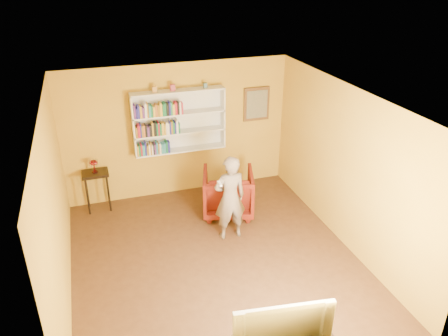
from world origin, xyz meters
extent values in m
cube|color=#412714|center=(0.00, 0.00, -0.06)|extent=(5.30, 5.80, 0.12)
cube|color=#B88A22|center=(0.00, 2.52, 1.35)|extent=(5.30, 0.04, 2.70)
cube|color=#B88A22|center=(0.00, -2.52, 1.35)|extent=(5.30, 0.04, 2.70)
cube|color=#B88A22|center=(-2.27, 0.00, 1.35)|extent=(0.04, 5.80, 2.70)
cube|color=#B88A22|center=(2.27, 0.00, 1.35)|extent=(0.04, 5.80, 2.70)
cube|color=silver|center=(0.00, 0.00, 2.73)|extent=(5.30, 5.80, 0.06)
cube|color=silver|center=(0.00, 2.48, 1.60)|extent=(1.80, 0.03, 1.20)
cube|color=silver|center=(-0.89, 2.35, 1.60)|extent=(0.03, 0.28, 1.20)
cube|color=silver|center=(0.89, 2.35, 1.60)|extent=(0.03, 0.28, 1.20)
cube|color=silver|center=(0.00, 2.35, 1.00)|extent=(1.80, 0.28, 0.03)
cube|color=silver|center=(0.00, 2.35, 1.38)|extent=(1.80, 0.28, 0.03)
cube|color=silver|center=(0.00, 2.35, 1.76)|extent=(1.80, 0.28, 0.03)
cube|color=silver|center=(0.00, 2.35, 2.20)|extent=(1.80, 0.28, 0.03)
cube|color=gold|center=(-0.85, 2.30, 1.12)|extent=(0.02, 0.16, 0.21)
cube|color=#176A3C|center=(-0.81, 2.31, 1.12)|extent=(0.03, 0.17, 0.22)
cube|color=#AE1A2D|center=(-0.78, 2.30, 1.13)|extent=(0.03, 0.17, 0.24)
cube|color=teal|center=(-0.74, 2.31, 1.13)|extent=(0.04, 0.18, 0.22)
cube|color=navy|center=(-0.70, 2.30, 1.15)|extent=(0.03, 0.17, 0.27)
cube|color=olive|center=(-0.66, 2.31, 1.11)|extent=(0.04, 0.18, 0.20)
cube|color=white|center=(-0.63, 2.31, 1.12)|extent=(0.02, 0.19, 0.21)
cube|color=olive|center=(-0.60, 2.30, 1.14)|extent=(0.03, 0.15, 0.25)
cube|color=white|center=(-0.57, 2.30, 1.11)|extent=(0.02, 0.15, 0.20)
cube|color=black|center=(-0.55, 2.31, 1.12)|extent=(0.03, 0.18, 0.21)
cube|color=#57287A|center=(-0.52, 2.31, 1.12)|extent=(0.03, 0.17, 0.21)
cube|color=teal|center=(-0.48, 2.30, 1.13)|extent=(0.03, 0.17, 0.24)
cube|color=olive|center=(-0.45, 2.31, 1.12)|extent=(0.02, 0.19, 0.21)
cube|color=white|center=(-0.42, 2.30, 1.12)|extent=(0.03, 0.17, 0.21)
cube|color=teal|center=(-0.38, 2.30, 1.11)|extent=(0.04, 0.16, 0.19)
cube|color=teal|center=(-0.33, 2.30, 1.12)|extent=(0.04, 0.16, 0.21)
cube|color=#176A3C|center=(-0.29, 2.31, 1.13)|extent=(0.03, 0.18, 0.24)
cube|color=navy|center=(-0.25, 2.29, 1.13)|extent=(0.04, 0.14, 0.22)
cube|color=olive|center=(-0.84, 2.31, 1.50)|extent=(0.03, 0.18, 0.20)
cube|color=#AE1A2D|center=(-0.80, 2.30, 1.52)|extent=(0.04, 0.17, 0.24)
cube|color=navy|center=(-0.76, 2.30, 1.53)|extent=(0.02, 0.16, 0.26)
cube|color=olive|center=(-0.73, 2.29, 1.51)|extent=(0.03, 0.15, 0.23)
cube|color=#B06123|center=(-0.70, 2.31, 1.51)|extent=(0.03, 0.17, 0.23)
cube|color=black|center=(-0.66, 2.31, 1.50)|extent=(0.04, 0.19, 0.22)
cube|color=#57287A|center=(-0.62, 2.30, 1.49)|extent=(0.04, 0.17, 0.20)
cube|color=black|center=(-0.58, 2.29, 1.50)|extent=(0.04, 0.14, 0.22)
cube|color=gold|center=(-0.54, 2.30, 1.53)|extent=(0.03, 0.16, 0.27)
cube|color=black|center=(-0.49, 2.29, 1.53)|extent=(0.04, 0.15, 0.27)
cube|color=#176A3C|center=(-0.45, 2.30, 1.52)|extent=(0.03, 0.16, 0.24)
cube|color=#AE1A2D|center=(-0.42, 2.31, 1.52)|extent=(0.03, 0.19, 0.26)
cube|color=#176A3C|center=(-0.39, 2.30, 1.51)|extent=(0.03, 0.16, 0.23)
cube|color=gold|center=(-0.34, 2.30, 1.52)|extent=(0.04, 0.15, 0.25)
cube|color=gold|center=(-0.30, 2.31, 1.50)|extent=(0.03, 0.18, 0.22)
cube|color=white|center=(-0.27, 2.30, 1.52)|extent=(0.03, 0.15, 0.24)
cube|color=white|center=(-0.23, 2.31, 1.51)|extent=(0.03, 0.18, 0.22)
cube|color=navy|center=(-0.20, 2.30, 1.52)|extent=(0.03, 0.16, 0.25)
cube|color=olive|center=(-0.17, 2.30, 1.52)|extent=(0.03, 0.17, 0.26)
cube|color=#176A3C|center=(-0.13, 2.29, 1.51)|extent=(0.03, 0.15, 0.23)
cube|color=navy|center=(-0.10, 2.31, 1.51)|extent=(0.02, 0.19, 0.23)
cube|color=white|center=(-0.07, 2.31, 1.53)|extent=(0.04, 0.19, 0.27)
cube|color=#176A3C|center=(-0.03, 2.31, 1.50)|extent=(0.03, 0.18, 0.21)
cube|color=#57287A|center=(-0.84, 2.31, 1.90)|extent=(0.04, 0.18, 0.25)
cube|color=navy|center=(-0.81, 2.31, 1.87)|extent=(0.02, 0.19, 0.19)
cube|color=navy|center=(-0.77, 2.30, 1.89)|extent=(0.04, 0.15, 0.24)
cube|color=gold|center=(-0.73, 2.31, 1.88)|extent=(0.04, 0.19, 0.22)
cube|color=#57287A|center=(-0.69, 2.30, 1.87)|extent=(0.04, 0.15, 0.20)
cube|color=white|center=(-0.64, 2.31, 1.91)|extent=(0.04, 0.17, 0.27)
cube|color=olive|center=(-0.60, 2.31, 1.91)|extent=(0.02, 0.17, 0.27)
cube|color=teal|center=(-0.57, 2.30, 1.89)|extent=(0.03, 0.15, 0.22)
cube|color=#176A3C|center=(-0.53, 2.31, 1.88)|extent=(0.03, 0.19, 0.21)
cube|color=gold|center=(-0.49, 2.31, 1.87)|extent=(0.04, 0.18, 0.20)
cube|color=#B06123|center=(-0.44, 2.30, 1.89)|extent=(0.04, 0.16, 0.23)
cube|color=olive|center=(-0.40, 2.30, 1.88)|extent=(0.04, 0.16, 0.22)
cube|color=gold|center=(-0.36, 2.31, 1.90)|extent=(0.04, 0.18, 0.24)
cube|color=#176A3C|center=(-0.31, 2.30, 1.89)|extent=(0.03, 0.16, 0.23)
cube|color=#176A3C|center=(-0.28, 2.31, 1.90)|extent=(0.03, 0.18, 0.24)
cube|color=black|center=(-0.23, 2.31, 1.89)|extent=(0.04, 0.19, 0.22)
cube|color=navy|center=(-0.19, 2.29, 1.90)|extent=(0.03, 0.15, 0.26)
cube|color=#176A3C|center=(-0.16, 2.30, 1.90)|extent=(0.03, 0.15, 0.25)
cube|color=gold|center=(-0.12, 2.29, 1.88)|extent=(0.04, 0.15, 0.21)
cube|color=#AE1A2D|center=(-0.07, 2.30, 1.89)|extent=(0.04, 0.15, 0.24)
cube|color=black|center=(-0.03, 2.31, 1.89)|extent=(0.03, 0.17, 0.23)
cube|color=white|center=(0.01, 2.30, 1.89)|extent=(0.03, 0.16, 0.24)
cube|color=#AE1A2D|center=(0.05, 2.29, 1.88)|extent=(0.03, 0.15, 0.22)
cube|color=#BB8435|center=(-0.43, 2.35, 2.27)|extent=(0.08, 0.08, 0.11)
cube|color=#9B3347|center=(-0.10, 2.35, 2.27)|extent=(0.09, 0.09, 0.12)
cube|color=slate|center=(0.54, 2.35, 2.26)|extent=(0.07, 0.07, 0.09)
cube|color=#523417|center=(1.65, 2.46, 1.75)|extent=(0.55, 0.04, 0.70)
cube|color=gray|center=(1.65, 2.44, 1.75)|extent=(0.45, 0.02, 0.58)
cylinder|color=black|center=(-1.88, 2.11, 0.37)|extent=(0.04, 0.04, 0.75)
cylinder|color=black|center=(-1.49, 2.11, 0.37)|extent=(0.04, 0.04, 0.75)
cylinder|color=black|center=(-1.88, 2.39, 0.37)|extent=(0.04, 0.04, 0.75)
cylinder|color=black|center=(-1.49, 2.39, 0.37)|extent=(0.04, 0.04, 0.75)
cube|color=black|center=(-1.69, 2.25, 0.77)|extent=(0.49, 0.37, 0.05)
cylinder|color=maroon|center=(-1.69, 2.25, 0.81)|extent=(0.11, 0.11, 0.02)
cylinder|color=maroon|center=(-1.69, 2.25, 0.89)|extent=(0.03, 0.03, 0.14)
ellipsoid|color=maroon|center=(-1.69, 2.25, 1.01)|extent=(0.15, 0.15, 0.10)
cylinder|color=beige|center=(-1.61, 2.25, 1.00)|extent=(0.01, 0.01, 0.11)
cylinder|color=beige|center=(-1.63, 2.30, 1.00)|extent=(0.01, 0.01, 0.11)
cylinder|color=beige|center=(-1.69, 2.32, 1.00)|extent=(0.01, 0.01, 0.11)
cylinder|color=beige|center=(-1.74, 2.30, 1.00)|extent=(0.01, 0.01, 0.11)
cylinder|color=beige|center=(-1.76, 2.25, 1.00)|extent=(0.01, 0.01, 0.11)
cylinder|color=beige|center=(-1.74, 2.20, 1.00)|extent=(0.01, 0.01, 0.11)
cylinder|color=beige|center=(-1.69, 2.18, 1.00)|extent=(0.01, 0.01, 0.11)
cylinder|color=beige|center=(-1.63, 2.20, 1.00)|extent=(0.01, 0.01, 0.11)
imported|color=#4D0A05|center=(0.67, 1.36, 0.43)|extent=(1.17, 1.18, 0.87)
imported|color=#695A4D|center=(0.44, 0.58, 0.77)|extent=(0.58, 0.39, 1.55)
cube|color=white|center=(0.15, 0.23, 1.28)|extent=(0.04, 0.15, 0.04)
imported|color=black|center=(0.08, -2.25, 0.80)|extent=(1.14, 0.30, 0.65)
camera|label=1|loc=(-1.64, -5.51, 4.48)|focal=35.00mm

